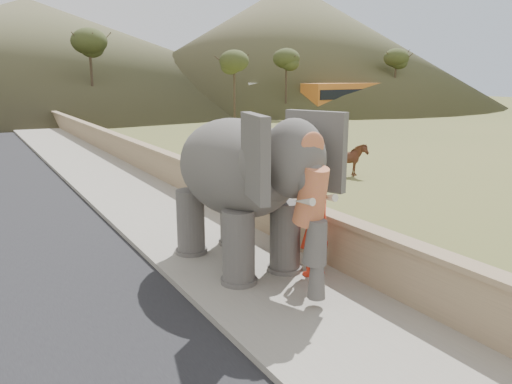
{
  "coord_description": "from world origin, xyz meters",
  "views": [
    {
      "loc": [
        -4.62,
        -7.42,
        3.94
      ],
      "look_at": [
        0.2,
        0.73,
        1.7
      ],
      "focal_mm": 35.0,
      "sensor_mm": 36.0,
      "label": 1
    }
  ],
  "objects": [
    {
      "name": "trees",
      "position": [
        -0.56,
        28.57,
        3.99
      ],
      "size": [
        48.62,
        44.87,
        9.13
      ],
      "color": "#473828",
      "rests_on": "ground"
    },
    {
      "name": "elephant_and_man",
      "position": [
        0.02,
        1.18,
        1.7
      ],
      "size": [
        2.49,
        4.42,
        3.12
      ],
      "color": "#605C57",
      "rests_on": "ground"
    },
    {
      "name": "hill_far",
      "position": [
        5.0,
        70.0,
        7.0
      ],
      "size": [
        80.0,
        80.0,
        14.0
      ],
      "primitive_type": "cone",
      "color": "brown",
      "rests_on": "ground"
    },
    {
      "name": "parapet",
      "position": [
        1.65,
        10.0,
        0.55
      ],
      "size": [
        0.3,
        120.0,
        1.1
      ],
      "primitive_type": "cube",
      "color": "tan",
      "rests_on": "ground"
    },
    {
      "name": "walkway",
      "position": [
        0.0,
        10.0,
        0.07
      ],
      "size": [
        3.0,
        120.0,
        0.15
      ],
      "primitive_type": "cube",
      "color": "#9E9687",
      "rests_on": "ground"
    },
    {
      "name": "cow",
      "position": [
        8.25,
        7.36,
        0.66
      ],
      "size": [
        1.7,
        1.2,
        1.31
      ],
      "primitive_type": "imported",
      "rotation": [
        0.0,
        0.0,
        1.22
      ],
      "color": "brown",
      "rests_on": "ground"
    },
    {
      "name": "bus_white",
      "position": [
        25.63,
        35.27,
        1.55
      ],
      "size": [
        11.26,
        5.46,
        3.1
      ],
      "primitive_type": "cube",
      "rotation": [
        0.0,
        0.0,
        1.29
      ],
      "color": "silver",
      "rests_on": "ground"
    },
    {
      "name": "hill_right",
      "position": [
        36.0,
        52.0,
        8.0
      ],
      "size": [
        56.0,
        56.0,
        16.0
      ],
      "primitive_type": "cone",
      "color": "brown",
      "rests_on": "ground"
    },
    {
      "name": "distant_car",
      "position": [
        15.12,
        35.8,
        0.72
      ],
      "size": [
        4.55,
        3.3,
        1.44
      ],
      "primitive_type": "imported",
      "rotation": [
        0.0,
        0.0,
        1.14
      ],
      "color": "#BABBC1",
      "rests_on": "ground"
    },
    {
      "name": "ground",
      "position": [
        0.0,
        0.0,
        0.0
      ],
      "size": [
        160.0,
        160.0,
        0.0
      ],
      "primitive_type": "plane",
      "color": "olive",
      "rests_on": "ground"
    },
    {
      "name": "bus_orange",
      "position": [
        28.91,
        30.83,
        1.55
      ],
      "size": [
        11.16,
        3.34,
        3.1
      ],
      "primitive_type": "cube",
      "rotation": [
        0.0,
        0.0,
        1.65
      ],
      "color": "orange",
      "rests_on": "ground"
    }
  ]
}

